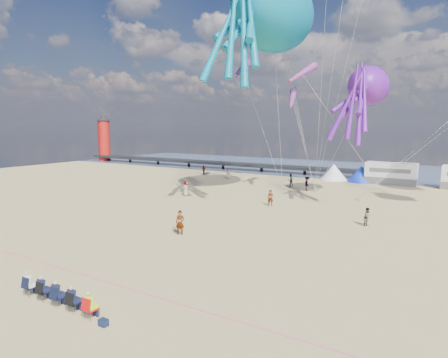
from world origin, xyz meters
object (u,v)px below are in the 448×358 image
beachgoer_3 (204,170)px  kite_octopus_purple (369,86)px  standing_person (180,223)px  sandbag_d (387,197)px  sandbag_a (283,189)px  windsock_right (292,98)px  windsock_mid (302,73)px  sandbag_c (357,200)px  beachgoer_1 (290,180)px  beachgoer_5 (271,198)px  kite_octopus_teal (273,13)px  beachgoer_7 (368,217)px  windsock_left (242,69)px  spectator_row (58,293)px  beachgoer_2 (307,184)px  motorhome_0 (391,173)px  cooler_navy (103,323)px  sandbag_e (315,191)px  tent_white (334,172)px  sandbag_b (318,189)px  lighthouse (104,141)px  tent_blue (361,174)px  beachgoer_6 (229,173)px  beachgoer_0 (186,188)px

beachgoer_3 → kite_octopus_purple: (27.83, -9.49, 11.52)m
standing_person → sandbag_d: (10.49, 24.36, -0.82)m
sandbag_a → windsock_right: 11.42m
sandbag_a → windsock_mid: size_ratio=0.10×
sandbag_a → sandbag_d: bearing=5.2°
sandbag_c → beachgoer_3: bearing=160.2°
beachgoer_1 → beachgoer_5: bearing=53.1°
standing_person → kite_octopus_teal: size_ratio=0.13×
beachgoer_7 → windsock_left: bearing=77.3°
beachgoer_5 → spectator_row: bearing=-112.3°
spectator_row → beachgoer_2: size_ratio=3.36×
motorhome_0 → windsock_mid: windsock_mid is taller
cooler_navy → sandbag_c: 33.60m
kite_octopus_teal → kite_octopus_purple: kite_octopus_teal is taller
cooler_navy → sandbag_a: (-7.67, 35.82, -0.04)m
sandbag_e → kite_octopus_teal: kite_octopus_teal is taller
tent_white → sandbag_b: bearing=-83.9°
cooler_navy → windsock_mid: windsock_mid is taller
beachgoer_7 → windsock_right: 19.40m
lighthouse → tent_blue: bearing=-3.9°
windsock_mid → beachgoer_1: bearing=140.0°
sandbag_c → kite_octopus_purple: 12.18m
beachgoer_5 → beachgoer_6: size_ratio=0.96×
beachgoer_5 → cooler_navy: bearing=-105.4°
beachgoer_2 → sandbag_b: bearing=-69.6°
cooler_navy → windsock_mid: (-5.02, 34.59, 13.97)m
spectator_row → beachgoer_3: bearing=117.0°
beachgoer_2 → sandbag_b: (0.95, 1.39, -0.80)m
tent_blue → sandbag_c: tent_blue is taller
motorhome_0 → spectator_row: motorhome_0 is taller
motorhome_0 → beachgoer_0: (-18.45, -22.45, -0.58)m
tent_blue → sandbag_d: tent_blue is taller
motorhome_0 → beachgoer_6: 23.12m
spectator_row → windsock_right: 35.82m
standing_person → beachgoer_5: (1.23, 13.24, -0.10)m
spectator_row → motorhome_0: bearing=82.6°
sandbag_c → windsock_left: 21.50m
windsock_left → beachgoer_7: bearing=-49.1°
cooler_navy → sandbag_d: cooler_navy is taller
sandbag_b → windsock_right: 12.02m
beachgoer_3 → sandbag_e: beachgoer_3 is taller
beachgoer_5 → sandbag_c: beachgoer_5 is taller
spectator_row → beachgoer_2: beachgoer_2 is taller
cooler_navy → lighthouse: bearing=138.4°
tent_blue → beachgoer_3: size_ratio=2.69×
sandbag_c → windsock_mid: (-7.18, 1.07, 14.01)m
lighthouse → kite_octopus_teal: bearing=-24.0°
beachgoer_6 → sandbag_a: bearing=-73.5°
beachgoer_7 → beachgoer_0: bearing=101.6°
standing_person → kite_octopus_purple: bearing=47.9°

